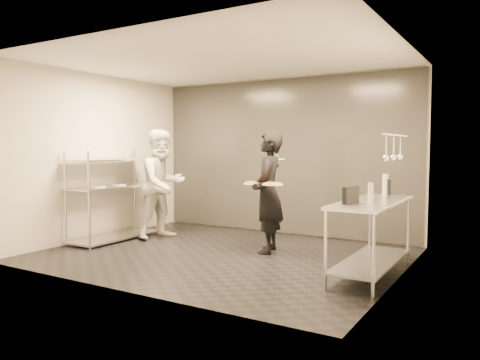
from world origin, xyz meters
The scene contains 13 objects.
room_shell centered at (0.00, 1.18, 1.40)m, with size 5.00×4.00×2.80m.
pass_rack centered at (-2.15, 0.00, 0.77)m, with size 0.60×1.60×1.50m.
prep_counter centered at (2.18, 0.00, 0.63)m, with size 0.60×1.80×0.92m.
utensil_rail centered at (2.43, 0.00, 1.55)m, with size 0.07×1.20×0.31m.
waiter centered at (0.52, 0.49, 0.89)m, with size 0.65×0.43×1.79m, color black.
chef centered at (-1.55, 0.54, 0.93)m, with size 0.90×0.71×1.86m, color silver.
pizza_plate_near centered at (0.38, 0.30, 1.04)m, with size 0.31×0.31×0.05m.
pizza_plate_far centered at (0.72, 0.23, 1.04)m, with size 0.30×0.30×0.05m.
salad_plate centered at (0.48, 0.78, 1.40)m, with size 0.31×0.31×0.07m.
pos_monitor centered at (2.06, -0.44, 1.02)m, with size 0.05×0.27×0.20m, color black.
bottle_green centered at (2.14, 0.80, 1.06)m, with size 0.08×0.08×0.28m, color #919E91.
bottle_clear centered at (2.16, 0.00, 1.03)m, with size 0.07×0.07×0.22m, color #919E91.
bottle_dark centered at (2.18, 0.80, 1.02)m, with size 0.06×0.06×0.21m, color black.
Camera 1 is at (3.70, -5.61, 1.56)m, focal length 35.00 mm.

